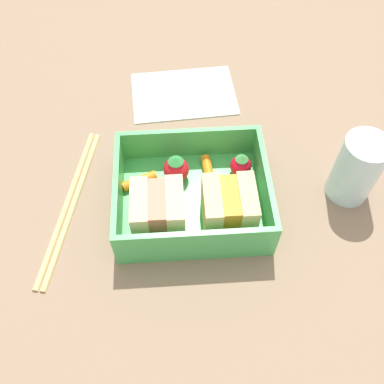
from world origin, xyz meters
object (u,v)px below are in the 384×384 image
Objects in this scene: strawberry_left at (241,165)px; chopstick_pair at (70,203)px; sandwich_left at (229,206)px; drinking_glass at (357,169)px; sandwich_center_left at (158,210)px; strawberry_far_left at (176,169)px; carrot_stick_far_left at (139,181)px; folded_napkin at (185,93)px; carrot_stick_left at (208,172)px.

strawberry_left is 0.15× the size of chopstick_pair.
sandwich_left is at bearing 168.26° from chopstick_pair.
sandwich_center_left is at bearing 9.35° from drinking_glass.
carrot_stick_far_left is at bearing 9.04° from strawberry_far_left.
chopstick_pair is 1.50× the size of folded_napkin.
sandwich_center_left is 11.81cm from strawberry_left.
sandwich_left is 6.78cm from carrot_stick_left.
chopstick_pair is 2.53× the size of drinking_glass.
carrot_stick_far_left is (8.26, 0.87, -0.00)cm from carrot_stick_left.
carrot_stick_far_left is (12.14, 0.93, -0.83)cm from strawberry_left.
sandwich_center_left is 11.77cm from chopstick_pair.
strawberry_far_left is at bearing -48.01° from sandwich_left.
folded_napkin is at bearing -80.59° from sandwich_left.
carrot_stick_left is at bearing -8.75° from drinking_glass.
strawberry_far_left is (3.84, 0.16, 1.06)cm from carrot_stick_left.
folded_napkin is (3.60, -21.72, -3.51)cm from sandwich_left.
carrot_stick_far_left is at bearing 4.40° from strawberry_left.
sandwich_center_left is at bearing 160.31° from chopstick_pair.
drinking_glass is at bearing -170.65° from sandwich_center_left.
carrot_stick_far_left is at bearing 6.00° from carrot_stick_left.
sandwich_left is 1.35× the size of carrot_stick_far_left.
chopstick_pair is at bearing -0.13° from drinking_glass.
sandwich_center_left is 1.35× the size of carrot_stick_far_left.
strawberry_far_left is at bearing 2.46° from carrot_stick_left.
sandwich_center_left reaches higher than strawberry_far_left.
sandwich_left is 1.55× the size of strawberry_far_left.
chopstick_pair is at bearing 8.47° from carrot_stick_left.
drinking_glass reaches higher than strawberry_left.
carrot_stick_far_left is at bearing -3.88° from drinking_glass.
strawberry_far_left is (5.51, -6.12, -0.87)cm from sandwich_left.
carrot_stick_left is at bearing -75.18° from sandwich_left.
strawberry_left is at bearing -109.26° from sandwich_left.
drinking_glass is (-12.74, 2.62, 1.70)cm from strawberry_left.
sandwich_left is 1.00× the size of sandwich_center_left.
sandwich_center_left is 22.95cm from drinking_glass.
drinking_glass is 26.17cm from folded_napkin.
strawberry_left reaches higher than carrot_stick_left.
strawberry_left is at bearing -179.01° from carrot_stick_left.
carrot_stick_left is at bearing -177.54° from strawberry_far_left.
sandwich_left is 11.47cm from carrot_stick_far_left.
sandwich_left is 0.39× the size of folded_napkin.
drinking_glass is (-20.46, 2.39, 1.46)cm from strawberry_far_left.
sandwich_left is 19.00cm from chopstick_pair.
carrot_stick_far_left is at bearing -169.12° from chopstick_pair.
sandwich_left reaches higher than chopstick_pair.
sandwich_center_left is (7.68, 0.00, 0.00)cm from sandwich_left.
carrot_stick_left is 0.20× the size of chopstick_pair.
strawberry_far_left is 0.17× the size of chopstick_pair.
chopstick_pair is (16.64, 2.48, -1.43)cm from carrot_stick_left.
sandwich_left is 15.42cm from drinking_glass.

